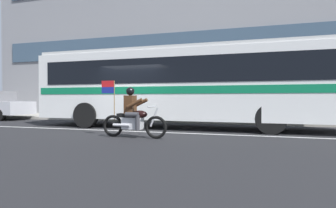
{
  "coord_description": "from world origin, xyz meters",
  "views": [
    {
      "loc": [
        4.65,
        -10.14,
        1.21
      ],
      "look_at": [
        1.64,
        -0.31,
        1.01
      ],
      "focal_mm": 30.24,
      "sensor_mm": 36.0,
      "label": 1
    }
  ],
  "objects": [
    {
      "name": "ground_plane",
      "position": [
        0.0,
        0.0,
        0.0
      ],
      "size": [
        60.0,
        60.0,
        0.0
      ],
      "primitive_type": "plane",
      "color": "black"
    },
    {
      "name": "sidewalk_curb",
      "position": [
        0.0,
        5.1,
        0.07
      ],
      "size": [
        28.0,
        3.8,
        0.15
      ],
      "primitive_type": "cube",
      "color": "#A39E93",
      "rests_on": "ground_plane"
    },
    {
      "name": "lane_center_stripe",
      "position": [
        0.0,
        -0.6,
        0.0
      ],
      "size": [
        26.6,
        0.14,
        0.01
      ],
      "primitive_type": "cube",
      "color": "silver",
      "rests_on": "ground_plane"
    },
    {
      "name": "office_building_facade",
      "position": [
        0.0,
        7.39,
        6.64
      ],
      "size": [
        28.0,
        0.89,
        13.26
      ],
      "color": "gray",
      "rests_on": "ground_plane"
    },
    {
      "name": "transit_bus",
      "position": [
        1.8,
        1.19,
        1.88
      ],
      "size": [
        12.34,
        2.78,
        3.22
      ],
      "color": "white",
      "rests_on": "ground_plane"
    },
    {
      "name": "motorcycle_with_rider",
      "position": [
        1.07,
        -2.13,
        0.67
      ],
      "size": [
        2.2,
        0.64,
        1.78
      ],
      "color": "black",
      "rests_on": "ground_plane"
    },
    {
      "name": "fire_hydrant",
      "position": [
        -5.95,
        4.07,
        0.52
      ],
      "size": [
        0.22,
        0.3,
        0.75
      ],
      "color": "#4C8C3F",
      "rests_on": "sidewalk_curb"
    }
  ]
}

